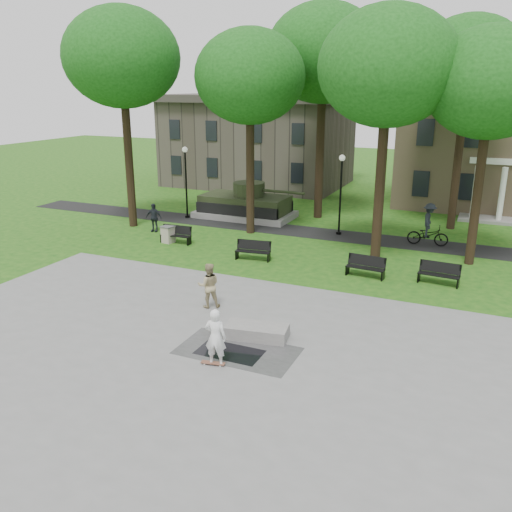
% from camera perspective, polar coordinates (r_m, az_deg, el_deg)
% --- Properties ---
extents(ground, '(120.00, 120.00, 0.00)m').
position_cam_1_polar(ground, '(22.04, -1.29, -5.23)').
color(ground, '#174A11').
rests_on(ground, ground).
extents(plaza, '(22.00, 16.00, 0.02)m').
position_cam_1_polar(plaza, '(18.08, -8.17, -10.75)').
color(plaza, gray).
rests_on(plaza, ground).
extents(footpath, '(44.00, 2.60, 0.01)m').
position_cam_1_polar(footpath, '(32.72, 7.70, 2.26)').
color(footpath, black).
rests_on(footpath, ground).
extents(building_left, '(15.00, 10.00, 7.20)m').
position_cam_1_polar(building_left, '(49.25, 0.27, 11.77)').
color(building_left, '#4C443D').
rests_on(building_left, ground).
extents(tree_0, '(6.80, 6.80, 12.97)m').
position_cam_1_polar(tree_0, '(34.36, -13.94, 19.55)').
color(tree_0, black).
rests_on(tree_0, ground).
extents(tree_1, '(6.20, 6.20, 11.63)m').
position_cam_1_polar(tree_1, '(31.75, -0.64, 18.29)').
color(tree_1, black).
rests_on(tree_1, ground).
extents(tree_2, '(6.60, 6.60, 12.16)m').
position_cam_1_polar(tree_2, '(27.38, 13.73, 18.71)').
color(tree_2, black).
rests_on(tree_2, ground).
extents(tree_3, '(6.00, 6.00, 11.19)m').
position_cam_1_polar(tree_3, '(27.88, 23.51, 16.30)').
color(tree_3, black).
rests_on(tree_3, ground).
extents(tree_4, '(7.20, 7.20, 13.50)m').
position_cam_1_polar(tree_4, '(36.05, 7.10, 20.36)').
color(tree_4, black).
rests_on(tree_4, ground).
extents(tree_5, '(6.40, 6.40, 12.44)m').
position_cam_1_polar(tree_5, '(34.96, 21.47, 18.25)').
color(tree_5, black).
rests_on(tree_5, ground).
extents(lamp_left, '(0.36, 0.36, 4.73)m').
position_cam_1_polar(lamp_left, '(36.38, -7.40, 8.30)').
color(lamp_left, black).
rests_on(lamp_left, ground).
extents(lamp_mid, '(0.36, 0.36, 4.73)m').
position_cam_1_polar(lamp_mid, '(32.26, 8.91, 7.07)').
color(lamp_mid, black).
rests_on(lamp_mid, ground).
extents(tank_monument, '(7.45, 3.40, 2.40)m').
position_cam_1_polar(tank_monument, '(36.56, -1.11, 5.40)').
color(tank_monument, gray).
rests_on(tank_monument, ground).
extents(puddle, '(2.20, 1.20, 0.00)m').
position_cam_1_polar(puddle, '(18.36, -2.80, -10.07)').
color(puddle, black).
rests_on(puddle, plaza).
extents(concrete_block, '(2.34, 1.35, 0.45)m').
position_cam_1_polar(concrete_block, '(19.25, 0.07, -7.94)').
color(concrete_block, gray).
rests_on(concrete_block, plaza).
extents(skateboard, '(0.80, 0.34, 0.07)m').
position_cam_1_polar(skateboard, '(17.63, -4.55, -11.23)').
color(skateboard, brown).
rests_on(skateboard, plaza).
extents(skateboarder, '(0.76, 0.57, 1.90)m').
position_cam_1_polar(skateboarder, '(17.23, -4.29, -8.52)').
color(skateboarder, white).
rests_on(skateboarder, plaza).
extents(friend_watching, '(1.12, 1.06, 1.84)m').
position_cam_1_polar(friend_watching, '(21.61, -5.00, -3.10)').
color(friend_watching, tan).
rests_on(friend_watching, plaza).
extents(pedestrian_walker, '(1.06, 0.52, 1.74)m').
position_cam_1_polar(pedestrian_walker, '(33.50, -10.71, 4.00)').
color(pedestrian_walker, '#20232A').
rests_on(pedestrian_walker, ground).
extents(cyclist, '(2.26, 1.30, 2.38)m').
position_cam_1_polar(cyclist, '(31.51, 17.69, 2.80)').
color(cyclist, black).
rests_on(cyclist, ground).
extents(park_bench_0, '(1.82, 0.61, 1.00)m').
position_cam_1_polar(park_bench_0, '(30.88, -8.38, 2.31)').
color(park_bench_0, black).
rests_on(park_bench_0, ground).
extents(park_bench_1, '(1.84, 0.75, 1.00)m').
position_cam_1_polar(park_bench_1, '(27.58, -0.26, 0.65)').
color(park_bench_1, black).
rests_on(park_bench_1, ground).
extents(park_bench_2, '(1.83, 0.67, 1.00)m').
position_cam_1_polar(park_bench_2, '(25.64, 11.48, -1.03)').
color(park_bench_2, black).
rests_on(park_bench_2, ground).
extents(park_bench_3, '(1.83, 0.66, 1.00)m').
position_cam_1_polar(park_bench_3, '(25.54, 18.71, -1.69)').
color(park_bench_3, black).
rests_on(park_bench_3, ground).
extents(trash_bin, '(0.77, 0.77, 0.96)m').
position_cam_1_polar(trash_bin, '(31.06, -9.23, 2.29)').
color(trash_bin, '#B2A493').
rests_on(trash_bin, ground).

